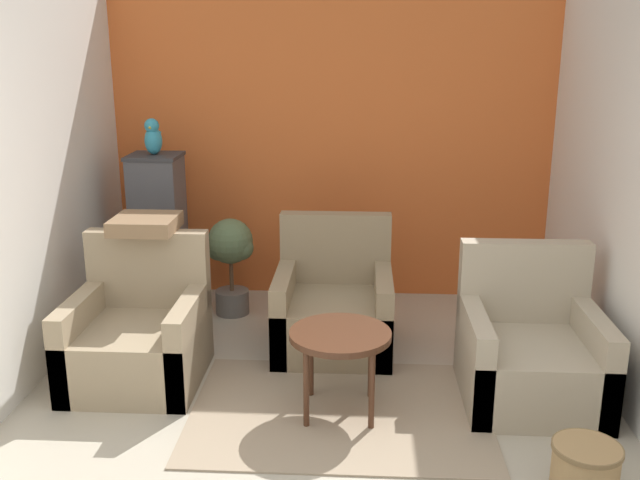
# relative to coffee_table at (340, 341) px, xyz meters

# --- Properties ---
(wall_back_accent) EXTENTS (3.87, 0.06, 2.77)m
(wall_back_accent) POSITION_rel_coffee_table_xyz_m (-0.15, 2.19, 0.91)
(wall_back_accent) COLOR orange
(wall_back_accent) RESTS_ON ground_plane
(wall_left) EXTENTS (0.06, 3.38, 2.77)m
(wall_left) POSITION_rel_coffee_table_xyz_m (-2.05, 0.47, 0.91)
(wall_left) COLOR silver
(wall_left) RESTS_ON ground_plane
(wall_right) EXTENTS (0.06, 3.38, 2.77)m
(wall_right) POSITION_rel_coffee_table_xyz_m (1.76, 0.47, 0.91)
(wall_right) COLOR silver
(wall_right) RESTS_ON ground_plane
(area_rug) EXTENTS (1.83, 1.35, 0.01)m
(area_rug) POSITION_rel_coffee_table_xyz_m (0.00, -0.00, -0.47)
(area_rug) COLOR gray
(area_rug) RESTS_ON ground_plane
(coffee_table) EXTENTS (0.62, 0.62, 0.54)m
(coffee_table) POSITION_rel_coffee_table_xyz_m (0.00, 0.00, 0.00)
(coffee_table) COLOR #472819
(coffee_table) RESTS_ON ground_plane
(armchair_left) EXTENTS (0.84, 0.86, 0.95)m
(armchair_left) POSITION_rel_coffee_table_xyz_m (-1.36, 0.39, -0.19)
(armchair_left) COLOR #9E896B
(armchair_left) RESTS_ON ground_plane
(armchair_right) EXTENTS (0.84, 0.86, 0.95)m
(armchair_right) POSITION_rel_coffee_table_xyz_m (1.20, 0.27, -0.19)
(armchair_right) COLOR tan
(armchair_right) RESTS_ON ground_plane
(armchair_middle) EXTENTS (0.84, 0.86, 0.95)m
(armchair_middle) POSITION_rel_coffee_table_xyz_m (-0.08, 0.97, -0.19)
(armchair_middle) COLOR #8E7A5B
(armchair_middle) RESTS_ON ground_plane
(birdcage) EXTENTS (0.58, 0.58, 1.33)m
(birdcage) POSITION_rel_coffee_table_xyz_m (-1.56, 1.67, 0.14)
(birdcage) COLOR #353539
(birdcage) RESTS_ON ground_plane
(parrot) EXTENTS (0.14, 0.25, 0.30)m
(parrot) POSITION_rel_coffee_table_xyz_m (-1.56, 1.67, 0.98)
(parrot) COLOR teal
(parrot) RESTS_ON birdcage
(potted_plant) EXTENTS (0.41, 0.37, 0.81)m
(potted_plant) POSITION_rel_coffee_table_xyz_m (-0.95, 1.60, 0.04)
(potted_plant) COLOR #66605B
(potted_plant) RESTS_ON ground_plane
(wicker_basket) EXTENTS (0.35, 0.35, 0.28)m
(wicker_basket) POSITION_rel_coffee_table_xyz_m (1.25, -0.77, -0.32)
(wicker_basket) COLOR #A37F51
(wicker_basket) RESTS_ON ground_plane
(throw_pillow) EXTENTS (0.43, 0.43, 0.10)m
(throw_pillow) POSITION_rel_coffee_table_xyz_m (-1.36, 0.70, 0.52)
(throw_pillow) COLOR #846647
(throw_pillow) RESTS_ON armchair_left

